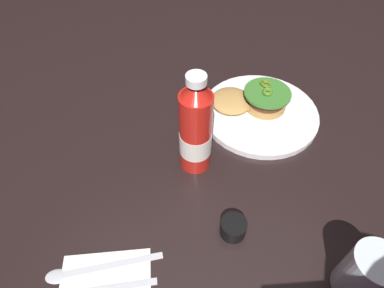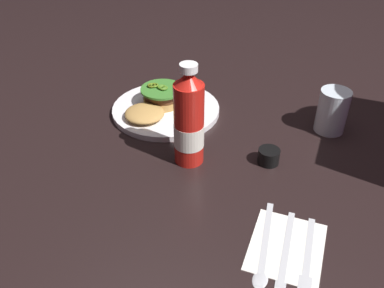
% 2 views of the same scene
% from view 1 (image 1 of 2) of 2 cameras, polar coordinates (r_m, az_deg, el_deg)
% --- Properties ---
extents(ground_plane, '(3.00, 3.00, 0.00)m').
position_cam_1_polar(ground_plane, '(0.72, 8.99, -4.27)').
color(ground_plane, black).
extents(dinner_plate, '(0.29, 0.29, 0.02)m').
position_cam_1_polar(dinner_plate, '(0.84, 11.73, 5.30)').
color(dinner_plate, white).
rests_on(dinner_plate, ground_plane).
extents(burger_sandwich, '(0.19, 0.12, 0.05)m').
position_cam_1_polar(burger_sandwich, '(0.83, 10.70, 7.64)').
color(burger_sandwich, '#B78948').
rests_on(burger_sandwich, dinner_plate).
extents(ketchup_bottle, '(0.07, 0.07, 0.24)m').
position_cam_1_polar(ketchup_bottle, '(0.65, 0.64, 2.35)').
color(ketchup_bottle, red).
rests_on(ketchup_bottle, ground_plane).
extents(water_glass, '(0.07, 0.07, 0.11)m').
position_cam_1_polar(water_glass, '(0.61, 28.04, -19.40)').
color(water_glass, silver).
rests_on(water_glass, ground_plane).
extents(condiment_cup, '(0.05, 0.05, 0.03)m').
position_cam_1_polar(condiment_cup, '(0.63, 7.21, -14.28)').
color(condiment_cup, black).
rests_on(condiment_cup, ground_plane).
extents(spoon_utensil, '(0.20, 0.04, 0.00)m').
position_cam_1_polar(spoon_utensil, '(0.63, -17.66, -20.08)').
color(spoon_utensil, silver).
rests_on(spoon_utensil, napkin).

